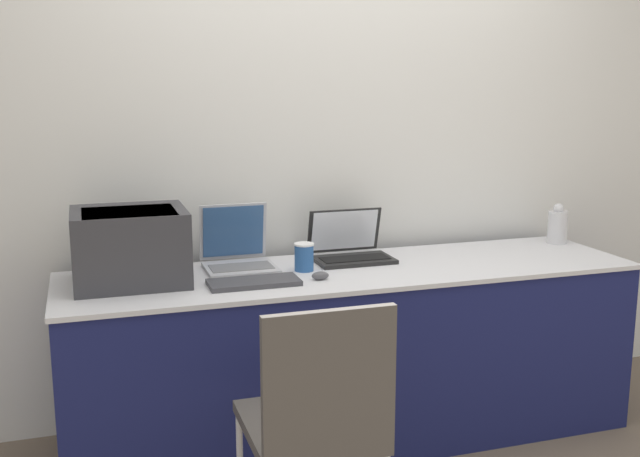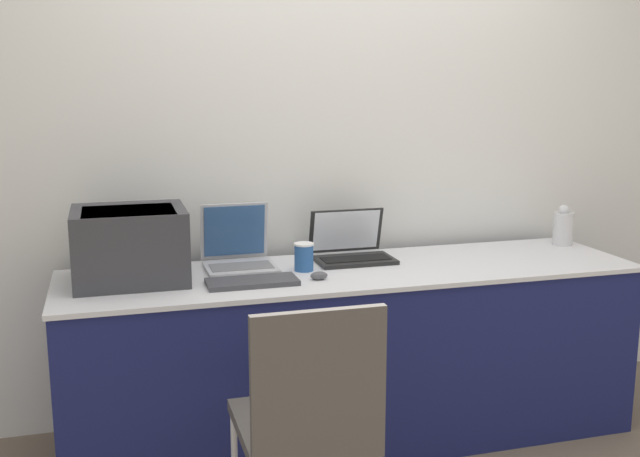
% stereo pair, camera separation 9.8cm
% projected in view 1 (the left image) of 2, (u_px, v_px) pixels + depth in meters
% --- Properties ---
extents(wall_back, '(8.00, 0.05, 2.60)m').
position_uv_depth(wall_back, '(323.00, 140.00, 3.54)').
color(wall_back, silver).
rests_on(wall_back, ground_plane).
extents(table, '(2.50, 0.66, 0.78)m').
position_uv_depth(table, '(353.00, 353.00, 3.32)').
color(table, '#191E51').
rests_on(table, ground_plane).
extents(printer, '(0.45, 0.39, 0.30)m').
position_uv_depth(printer, '(130.00, 244.00, 2.98)').
color(printer, '#333338').
rests_on(printer, table).
extents(laptop_left, '(0.30, 0.30, 0.27)m').
position_uv_depth(laptop_left, '(238.00, 254.00, 3.25)').
color(laptop_left, '#B7B7BC').
rests_on(laptop_left, table).
extents(laptop_right, '(0.35, 0.27, 0.22)m').
position_uv_depth(laptop_right, '(350.00, 249.00, 3.40)').
color(laptop_right, black).
rests_on(laptop_right, table).
extents(external_keyboard, '(0.36, 0.16, 0.02)m').
position_uv_depth(external_keyboard, '(254.00, 282.00, 2.98)').
color(external_keyboard, '#3D3D42').
rests_on(external_keyboard, table).
extents(coffee_cup, '(0.09, 0.09, 0.12)m').
position_uv_depth(coffee_cup, '(304.00, 257.00, 3.20)').
color(coffee_cup, '#285699').
rests_on(coffee_cup, table).
extents(mouse, '(0.07, 0.04, 0.03)m').
position_uv_depth(mouse, '(320.00, 276.00, 3.06)').
color(mouse, '#4C4C51').
rests_on(mouse, table).
extents(metal_pitcher, '(0.10, 0.10, 0.20)m').
position_uv_depth(metal_pitcher, '(558.00, 226.00, 3.73)').
color(metal_pitcher, silver).
rests_on(metal_pitcher, table).
extents(chair, '(0.42, 0.47, 0.92)m').
position_uv_depth(chair, '(316.00, 415.00, 2.40)').
color(chair, '#4C4742').
rests_on(chair, ground_plane).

